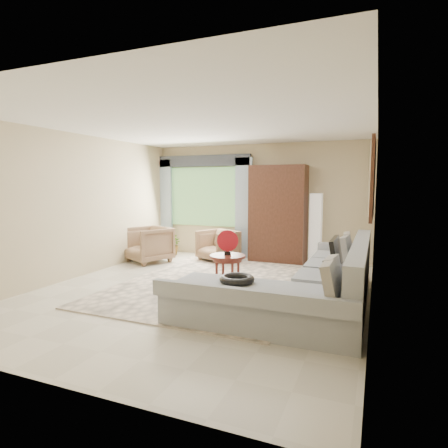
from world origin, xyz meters
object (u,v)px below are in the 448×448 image
at_px(coffee_table, 228,272).
at_px(sectional_sofa, 314,288).
at_px(armchair_right, 218,245).
at_px(potted_plant, 173,244).
at_px(armoire, 278,214).
at_px(floor_lamp, 316,229).
at_px(armchair_left, 148,244).
at_px(tv_screen, 337,255).

bearing_deg(coffee_table, sectional_sofa, -15.49).
distance_m(armchair_right, potted_plant, 1.27).
xyz_separation_m(sectional_sofa, armoire, (-1.23, 2.90, 0.77)).
relative_size(coffee_table, potted_plant, 1.08).
distance_m(sectional_sofa, armchair_right, 3.51).
bearing_deg(armoire, floor_lamp, 4.29).
height_order(coffee_table, floor_lamp, floor_lamp).
distance_m(armchair_left, armchair_right, 1.52).
distance_m(sectional_sofa, armchair_left, 4.22).
height_order(potted_plant, floor_lamp, floor_lamp).
bearing_deg(potted_plant, armchair_left, -96.01).
relative_size(armchair_left, potted_plant, 1.61).
bearing_deg(sectional_sofa, coffee_table, 164.51).
bearing_deg(sectional_sofa, floor_lamp, 98.33).
distance_m(potted_plant, armoire, 2.63).
height_order(coffee_table, armoire, armoire).
xyz_separation_m(sectional_sofa, armchair_left, (-3.83, 1.77, 0.10)).
distance_m(tv_screen, armoire, 3.09).
height_order(sectional_sofa, tv_screen, tv_screen).
relative_size(coffee_table, armchair_left, 0.67).
relative_size(sectional_sofa, potted_plant, 6.52).
bearing_deg(floor_lamp, tv_screen, -75.68).
relative_size(sectional_sofa, coffee_table, 6.06).
relative_size(tv_screen, floor_lamp, 0.49).
relative_size(armchair_left, armchair_right, 1.13).
distance_m(coffee_table, armchair_left, 2.78).
bearing_deg(armchair_right, floor_lamp, 36.51).
distance_m(sectional_sofa, floor_lamp, 3.03).
xyz_separation_m(armchair_right, potted_plant, (-1.25, 0.18, -0.08)).
relative_size(armchair_left, armoire, 0.41).
bearing_deg(sectional_sofa, armoire, 113.06).
bearing_deg(tv_screen, armoire, 119.22).
relative_size(sectional_sofa, armchair_left, 4.06).
height_order(sectional_sofa, armchair_left, sectional_sofa).
bearing_deg(armchair_right, coffee_table, -39.45).
height_order(coffee_table, armchair_left, armchair_left).
bearing_deg(tv_screen, armchair_left, 159.16).
relative_size(sectional_sofa, armoire, 1.65).
bearing_deg(tv_screen, coffee_table, 174.00).
distance_m(coffee_table, armoire, 2.62).
bearing_deg(floor_lamp, armchair_left, -160.79).
bearing_deg(potted_plant, floor_lamp, 4.95).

